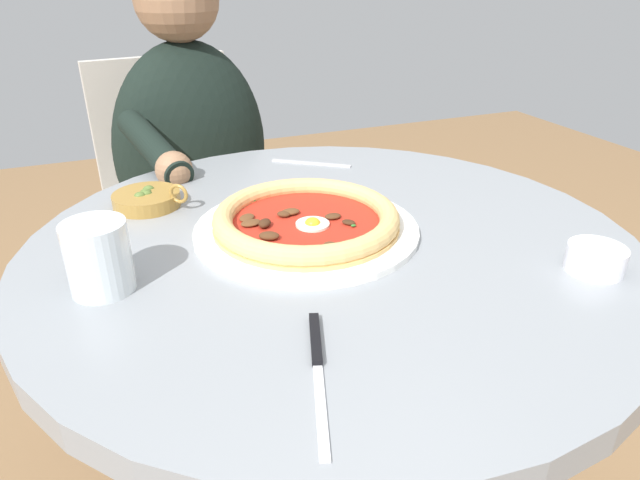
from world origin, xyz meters
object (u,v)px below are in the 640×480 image
dining_table (331,330)px  olive_pan (147,199)px  water_glass (99,262)px  pizza_on_plate (306,222)px  ramekin_capers (596,258)px  fork_utensil (311,163)px  cafe_chair_diner (182,196)px  diner_person (200,223)px  steak_knife (317,357)px

dining_table → olive_pan: bearing=-42.8°
water_glass → olive_pan: bearing=-108.2°
pizza_on_plate → ramekin_capers: size_ratio=4.50×
fork_utensil → pizza_on_plate: bearing=67.3°
fork_utensil → cafe_chair_diner: cafe_chair_diner is taller
water_glass → diner_person: size_ratio=0.08×
dining_table → ramekin_capers: bearing=141.3°
dining_table → olive_pan: size_ratio=7.66×
pizza_on_plate → steak_knife: 0.30m
steak_knife → dining_table: bearing=-116.6°
ramekin_capers → water_glass: bearing=-18.0°
steak_knife → olive_pan: size_ratio=1.69×
water_glass → cafe_chair_diner: size_ratio=0.10×
ramekin_capers → diner_person: size_ratio=0.07×
dining_table → ramekin_capers: 0.41m
fork_utensil → diner_person: diner_person is taller
diner_person → cafe_chair_diner: diner_person is taller
steak_knife → fork_utensil: bearing=-110.9°
steak_knife → ramekin_capers: size_ratio=2.64×
dining_table → cafe_chair_diner: cafe_chair_diner is taller
pizza_on_plate → steak_knife: (0.10, 0.28, -0.01)m
ramekin_capers → fork_utensil: ramekin_capers is taller
diner_person → ramekin_capers: bearing=113.0°
steak_knife → cafe_chair_diner: size_ratio=0.22×
pizza_on_plate → cafe_chair_diner: cafe_chair_diner is taller
pizza_on_plate → diner_person: bearing=-84.5°
ramekin_capers → steak_knife: bearing=4.4°
cafe_chair_diner → dining_table: bearing=97.8°
ramekin_capers → diner_person: 0.99m
cafe_chair_diner → water_glass: bearing=75.6°
steak_knife → fork_utensil: 0.62m
ramekin_capers → cafe_chair_diner: 1.13m
ramekin_capers → fork_utensil: size_ratio=0.54×
dining_table → diner_person: diner_person is taller
dining_table → fork_utensil: bearing=-106.0°
cafe_chair_diner → diner_person: bearing=97.2°
ramekin_capers → cafe_chair_diner: bearing=-69.2°
olive_pan → pizza_on_plate: bearing=137.1°
water_glass → steak_knife: size_ratio=0.46×
dining_table → olive_pan: (0.24, -0.22, 0.18)m
diner_person → pizza_on_plate: bearing=95.5°
water_glass → olive_pan: (-0.08, -0.25, -0.03)m
dining_table → fork_utensil: size_ratio=6.53×
ramekin_capers → fork_utensil: 0.58m
dining_table → steak_knife: (0.13, 0.26, 0.17)m
pizza_on_plate → fork_utensil: bearing=-112.7°
ramekin_capers → pizza_on_plate: bearing=-39.0°
dining_table → pizza_on_plate: 0.19m
dining_table → olive_pan: 0.38m
fork_utensil → water_glass: bearing=40.0°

